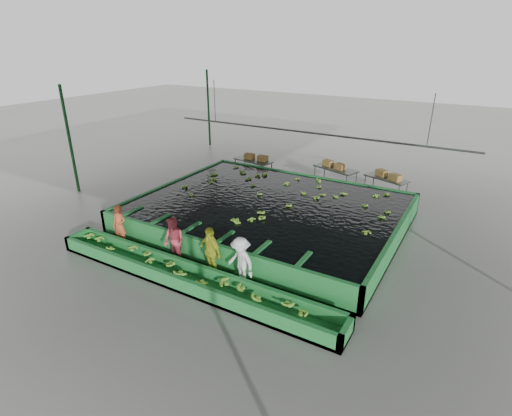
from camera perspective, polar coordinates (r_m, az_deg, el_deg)
The scene contains 21 objects.
ground at distance 14.94m, azimuth -0.97°, elevation -4.18°, with size 80.00×80.00×0.00m, color slate.
shed_roof at distance 13.42m, azimuth -1.12°, elevation 15.18°, with size 20.00×22.00×0.04m, color gray.
shed_posts at distance 13.98m, azimuth -1.04°, elevation 4.98°, with size 20.00×22.00×5.00m, color #0F3A16, non-canonical shape.
flotation_tank at distance 15.92m, azimuth 1.82°, elevation -0.61°, with size 10.00×8.00×0.90m, color #238137, non-canonical shape.
tank_water at distance 15.77m, azimuth 1.84°, elevation 0.72°, with size 9.70×7.70×0.00m, color black.
sorting_trough at distance 12.30m, azimuth -9.84°, elevation -9.70°, with size 10.00×1.00×0.50m, color #238137, non-canonical shape.
cableway_rail at distance 18.16m, azimuth 7.32°, elevation 10.66°, with size 0.08×0.08×14.00m, color #59605B.
rail_hanger_left at distance 20.43m, azimuth -5.93°, elevation 14.93°, with size 0.04×0.04×2.00m, color #59605B.
rail_hanger_right at distance 16.69m, azimuth 23.74°, elevation 11.37°, with size 0.04×0.04×2.00m, color #59605B.
worker_a at distance 14.90m, azimuth -18.92°, elevation -2.39°, with size 0.55×0.36×1.50m, color #D35931.
worker_b at distance 13.21m, azimuth -11.65°, elevation -4.66°, with size 0.77×0.60×1.59m, color #C74253.
worker_c at distance 12.36m, azimuth -6.54°, elevation -6.21°, with size 0.96×0.40×1.64m, color gold.
worker_d at distance 11.83m, azimuth -2.20°, elevation -7.71°, with size 1.02×0.59×1.57m, color white.
packing_table_left at distance 21.31m, azimuth -0.38°, elevation 5.66°, with size 2.10×0.84×0.95m, color #59605B, non-canonical shape.
packing_table_mid at distance 20.19m, azimuth 11.20°, elevation 4.29°, with size 2.19×0.88×1.00m, color #59605B, non-canonical shape.
packing_table_right at distance 19.64m, azimuth 17.99°, elevation 2.90°, with size 1.99×0.79×0.90m, color #59605B, non-canonical shape.
box_stack_left at distance 21.16m, azimuth -0.00°, elevation 6.90°, with size 1.31×0.36×0.28m, color olive, non-canonical shape.
box_stack_mid at distance 20.10m, azimuth 11.04°, elevation 5.72°, with size 1.26×0.35×0.27m, color olive, non-canonical shape.
box_stack_right at distance 19.47m, azimuth 18.34°, elevation 4.10°, with size 1.31×0.36×0.28m, color olive, non-canonical shape.
floating_bananas at distance 16.43m, azimuth 3.18°, elevation 1.63°, with size 8.16×5.57×0.11m, color #6FAD30, non-canonical shape.
trough_bananas at distance 12.22m, azimuth -9.89°, elevation -9.11°, with size 9.31×0.62×0.12m, color #6FAD30, non-canonical shape.
Camera 1 is at (6.93, -11.34, 6.82)m, focal length 28.00 mm.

